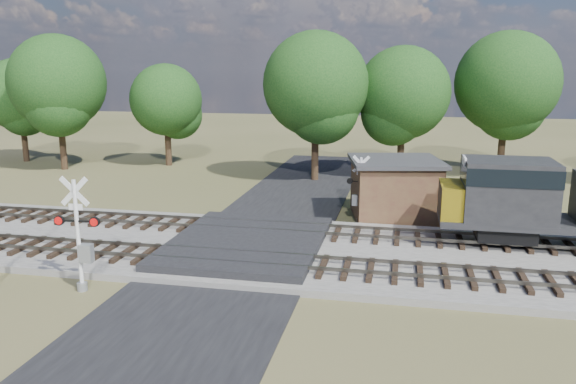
# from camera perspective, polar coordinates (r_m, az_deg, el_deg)

# --- Properties ---
(ground) EXTENTS (160.00, 160.00, 0.00)m
(ground) POSITION_cam_1_polar(r_m,az_deg,el_deg) (26.60, -4.45, -6.29)
(ground) COLOR #454826
(ground) RESTS_ON ground
(ballast_bed) EXTENTS (140.00, 10.00, 0.30)m
(ballast_bed) POSITION_cam_1_polar(r_m,az_deg,el_deg) (26.21, 17.53, -6.79)
(ballast_bed) COLOR gray
(ballast_bed) RESTS_ON ground
(road) EXTENTS (7.00, 60.00, 0.08)m
(road) POSITION_cam_1_polar(r_m,az_deg,el_deg) (26.58, -4.45, -6.21)
(road) COLOR black
(road) RESTS_ON ground
(crossing_panel) EXTENTS (7.00, 9.00, 0.62)m
(crossing_panel) POSITION_cam_1_polar(r_m,az_deg,el_deg) (26.95, -4.17, -5.32)
(crossing_panel) COLOR #262628
(crossing_panel) RESTS_ON ground
(track_near) EXTENTS (140.00, 2.60, 0.33)m
(track_near) POSITION_cam_1_polar(r_m,az_deg,el_deg) (23.94, 1.44, -7.37)
(track_near) COLOR black
(track_near) RESTS_ON ballast_bed
(track_far) EXTENTS (140.00, 2.60, 0.33)m
(track_far) POSITION_cam_1_polar(r_m,az_deg,el_deg) (28.63, 3.24, -4.03)
(track_far) COLOR black
(track_far) RESTS_ON ballast_bed
(crossing_signal_near) EXTENTS (1.85, 0.40, 4.58)m
(crossing_signal_near) POSITION_cam_1_polar(r_m,az_deg,el_deg) (23.11, -20.28, -5.01)
(crossing_signal_near) COLOR silver
(crossing_signal_near) RESTS_ON ground
(crossing_signal_far) EXTENTS (1.55, 0.35, 3.86)m
(crossing_signal_far) POSITION_cam_1_polar(r_m,az_deg,el_deg) (31.54, 7.21, -0.33)
(crossing_signal_far) COLOR silver
(crossing_signal_far) RESTS_ON ground
(equipment_shed) EXTENTS (5.94, 5.94, 3.44)m
(equipment_shed) POSITION_cam_1_polar(r_m,az_deg,el_deg) (33.05, 10.77, 0.39)
(equipment_shed) COLOR #4F2C21
(equipment_shed) RESTS_ON ground
(treeline) EXTENTS (77.73, 12.79, 11.42)m
(treeline) POSITION_cam_1_polar(r_m,az_deg,el_deg) (44.47, 12.11, 10.00)
(treeline) COLOR black
(treeline) RESTS_ON ground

